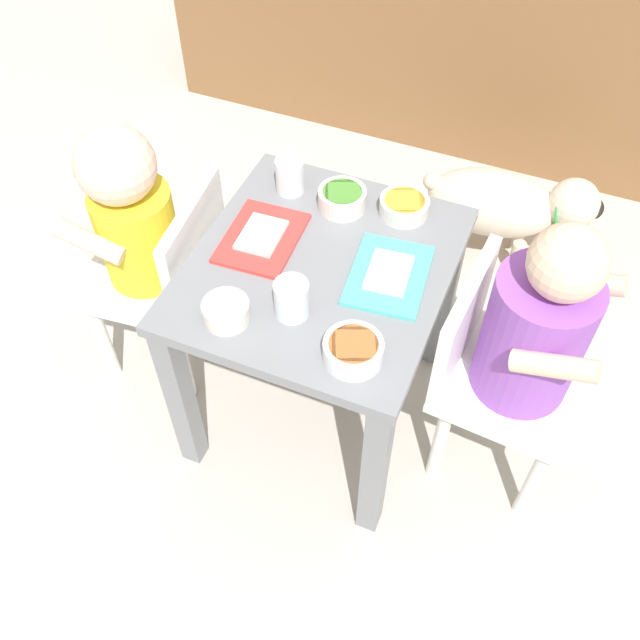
# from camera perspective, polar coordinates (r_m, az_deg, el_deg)

# --- Properties ---
(ground_plane) EXTENTS (7.00, 7.00, 0.00)m
(ground_plane) POSITION_cam_1_polar(r_m,az_deg,el_deg) (1.70, 0.00, -6.64)
(ground_plane) COLOR #B2ADA3
(dining_table) EXTENTS (0.48, 0.53, 0.48)m
(dining_table) POSITION_cam_1_polar(r_m,az_deg,el_deg) (1.40, 0.00, 1.82)
(dining_table) COLOR slate
(dining_table) RESTS_ON ground
(seated_child_left) EXTENTS (0.31, 0.31, 0.67)m
(seated_child_left) POSITION_cam_1_polar(r_m,az_deg,el_deg) (1.51, -14.38, 7.26)
(seated_child_left) COLOR white
(seated_child_left) RESTS_ON ground
(seated_child_right) EXTENTS (0.30, 0.30, 0.69)m
(seated_child_right) POSITION_cam_1_polar(r_m,az_deg,el_deg) (1.33, 16.55, -1.21)
(seated_child_right) COLOR white
(seated_child_right) RESTS_ON ground
(dog) EXTENTS (0.46, 0.22, 0.30)m
(dog) POSITION_cam_1_polar(r_m,az_deg,el_deg) (1.95, 14.84, 9.08)
(dog) COLOR beige
(dog) RESTS_ON ground
(food_tray_left) EXTENTS (0.15, 0.19, 0.02)m
(food_tray_left) POSITION_cam_1_polar(r_m,az_deg,el_deg) (1.38, -4.75, 6.72)
(food_tray_left) COLOR red
(food_tray_left) RESTS_ON dining_table
(food_tray_right) EXTENTS (0.16, 0.20, 0.02)m
(food_tray_right) POSITION_cam_1_polar(r_m,az_deg,el_deg) (1.31, 5.58, 3.69)
(food_tray_right) COLOR #4CC6BC
(food_tray_right) RESTS_ON dining_table
(water_cup_left) EXTENTS (0.06, 0.06, 0.07)m
(water_cup_left) POSITION_cam_1_polar(r_m,az_deg,el_deg) (1.23, -2.34, 1.60)
(water_cup_left) COLOR white
(water_cup_left) RESTS_ON dining_table
(water_cup_right) EXTENTS (0.06, 0.06, 0.07)m
(water_cup_right) POSITION_cam_1_polar(r_m,az_deg,el_deg) (1.47, -2.45, 11.49)
(water_cup_right) COLOR white
(water_cup_right) RESTS_ON dining_table
(veggie_bowl_near) EXTENTS (0.08, 0.08, 0.04)m
(veggie_bowl_near) POSITION_cam_1_polar(r_m,az_deg,el_deg) (1.23, -7.62, 0.73)
(veggie_bowl_near) COLOR silver
(veggie_bowl_near) RESTS_ON dining_table
(cereal_bowl_right_side) EXTENTS (0.10, 0.10, 0.04)m
(cereal_bowl_right_side) POSITION_cam_1_polar(r_m,az_deg,el_deg) (1.17, 2.70, -2.47)
(cereal_bowl_right_side) COLOR white
(cereal_bowl_right_side) RESTS_ON dining_table
(cereal_bowl_left_side) EXTENTS (0.10, 0.10, 0.04)m
(cereal_bowl_left_side) POSITION_cam_1_polar(r_m,az_deg,el_deg) (1.43, 1.81, 9.82)
(cereal_bowl_left_side) COLOR silver
(cereal_bowl_left_side) RESTS_ON dining_table
(veggie_bowl_far) EXTENTS (0.10, 0.10, 0.04)m
(veggie_bowl_far) POSITION_cam_1_polar(r_m,az_deg,el_deg) (1.43, 6.84, 9.17)
(veggie_bowl_far) COLOR silver
(veggie_bowl_far) RESTS_ON dining_table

